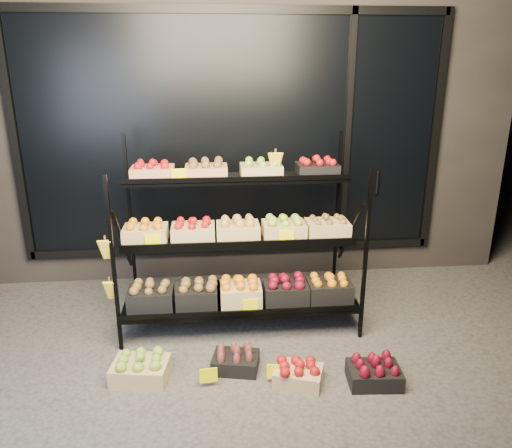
{
  "coord_description": "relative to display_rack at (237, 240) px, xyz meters",
  "views": [
    {
      "loc": [
        -0.24,
        -3.55,
        2.33
      ],
      "look_at": [
        0.15,
        0.55,
        0.95
      ],
      "focal_mm": 35.0,
      "sensor_mm": 36.0,
      "label": 1
    }
  ],
  "objects": [
    {
      "name": "floor_crate_left",
      "position": [
        -0.79,
        -0.85,
        -0.69
      ],
      "size": [
        0.46,
        0.37,
        0.21
      ],
      "rotation": [
        0.0,
        0.0,
        -0.15
      ],
      "color": "tan",
      "rests_on": "ground"
    },
    {
      "name": "floor_crate_midright",
      "position": [
        0.39,
        -1.01,
        -0.7
      ],
      "size": [
        0.42,
        0.36,
        0.18
      ],
      "rotation": [
        0.0,
        0.0,
        -0.34
      ],
      "color": "tan",
      "rests_on": "ground"
    },
    {
      "name": "building",
      "position": [
        0.02,
        1.99,
        0.96
      ],
      "size": [
        6.0,
        2.08,
        3.5
      ],
      "color": "#2D2826",
      "rests_on": "ground"
    },
    {
      "name": "display_rack",
      "position": [
        0.0,
        0.0,
        0.0
      ],
      "size": [
        2.18,
        1.02,
        1.66
      ],
      "color": "black",
      "rests_on": "ground"
    },
    {
      "name": "tag_floor_a",
      "position": [
        -0.28,
        -1.0,
        -0.73
      ],
      "size": [
        0.13,
        0.01,
        0.12
      ],
      "primitive_type": "cube",
      "color": "#FEED00",
      "rests_on": "ground"
    },
    {
      "name": "floor_crate_midleft",
      "position": [
        -0.07,
        -0.79,
        -0.7
      ],
      "size": [
        0.4,
        0.33,
        0.19
      ],
      "rotation": [
        0.0,
        0.0,
        -0.21
      ],
      "color": "black",
      "rests_on": "ground"
    },
    {
      "name": "tag_floor_b",
      "position": [
        0.22,
        -1.0,
        -0.73
      ],
      "size": [
        0.13,
        0.01,
        0.12
      ],
      "primitive_type": "cube",
      "color": "#FEED00",
      "rests_on": "ground"
    },
    {
      "name": "floor_crate_right",
      "position": [
        0.95,
        -1.07,
        -0.69
      ],
      "size": [
        0.41,
        0.31,
        0.2
      ],
      "rotation": [
        0.0,
        0.0,
        -0.08
      ],
      "color": "black",
      "rests_on": "ground"
    },
    {
      "name": "ground",
      "position": [
        0.01,
        -0.6,
        -0.79
      ],
      "size": [
        24.0,
        24.0,
        0.0
      ],
      "primitive_type": "plane",
      "color": "#514F4C",
      "rests_on": "ground"
    }
  ]
}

